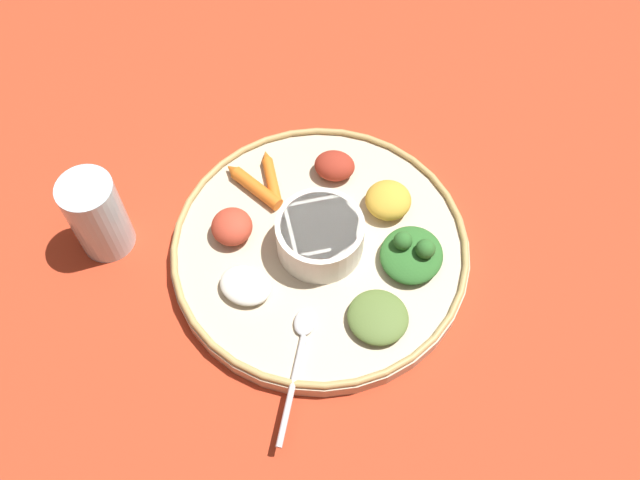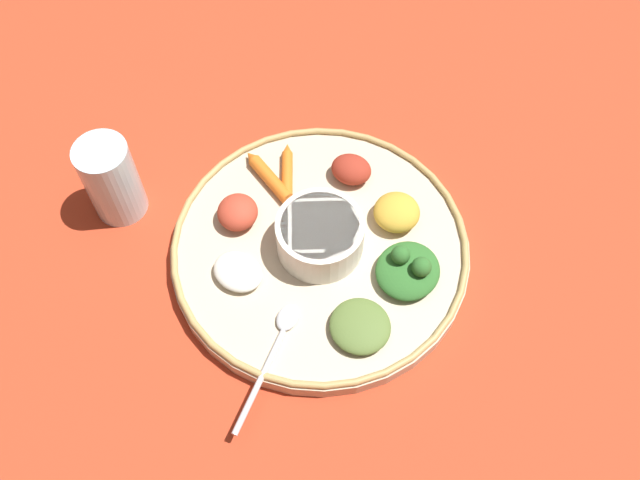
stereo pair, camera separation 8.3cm
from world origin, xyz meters
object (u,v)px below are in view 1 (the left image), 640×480
carrot_near_spoon (271,177)px  drinking_glass (99,219)px  greens_pile (412,255)px  carrot_outer (253,186)px  spoon (296,351)px  center_bowl (320,235)px

carrot_near_spoon → drinking_glass: bearing=-59.5°
greens_pile → carrot_outer: size_ratio=1.10×
carrot_outer → spoon: bearing=24.3°
center_bowl → drinking_glass: 0.26m
spoon → carrot_outer: (-0.20, -0.09, 0.00)m
carrot_outer → drinking_glass: size_ratio=0.74×
greens_pile → drinking_glass: bearing=-86.8°
greens_pile → carrot_near_spoon: 0.21m
center_bowl → greens_pile: 0.11m
greens_pile → spoon: bearing=-39.8°
center_bowl → carrot_outer: 0.12m
center_bowl → greens_pile: bearing=88.9°
carrot_outer → carrot_near_spoon: bearing=132.9°
center_bowl → spoon: center_bowl is taller
greens_pile → drinking_glass: size_ratio=0.81×
carrot_outer → drinking_glass: drinking_glass is taller
spoon → carrot_near_spoon: (-0.22, -0.07, 0.00)m
spoon → carrot_near_spoon: size_ratio=1.97×
drinking_glass → carrot_near_spoon: bearing=120.5°
greens_pile → carrot_outer: 0.22m
center_bowl → carrot_outer: bearing=-125.0°
center_bowl → greens_pile: size_ratio=1.12×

